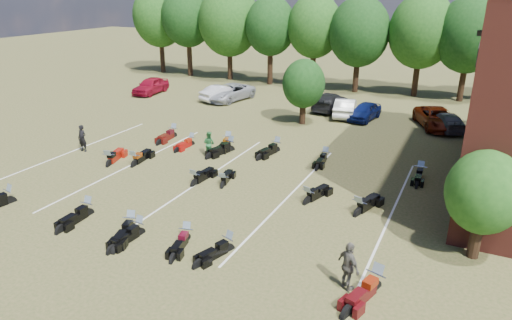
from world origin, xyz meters
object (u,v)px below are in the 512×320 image
Objects in this scene: car_4 at (365,111)px; person_black at (82,138)px; motorcycle_0 at (10,203)px; motorcycle_14 at (174,137)px; motorcycle_3 at (132,230)px; person_green at (209,144)px; person_grey at (349,266)px; motorcycle_7 at (110,165)px; car_0 at (151,86)px.

person_black is at bearing -124.69° from car_4.
motorcycle_0 is 0.98× the size of motorcycle_14.
person_black is 0.72× the size of motorcycle_14.
motorcycle_3 is (-4.84, -21.94, -0.68)m from car_4.
motorcycle_14 is at bearing -127.98° from car_4.
person_grey is (11.35, -9.40, 0.12)m from person_green.
person_green is 0.63× the size of motorcycle_7.
motorcycle_0 is 7.14m from motorcycle_3.
motorcycle_3 is 13.10m from motorcycle_14.
motorcycle_0 is (-16.59, -0.60, -0.91)m from person_grey.
motorcycle_0 is (9.20, -22.65, -0.78)m from car_0.
person_black is at bearing 119.42° from motorcycle_0.
car_0 reaches higher than motorcycle_14.
car_4 is at bearing -141.09° from motorcycle_7.
person_grey is 0.80× the size of motorcycle_3.
car_4 reaches higher than motorcycle_7.
motorcycle_7 is 6.12m from motorcycle_14.
person_grey is at bearing -46.26° from car_0.
car_0 is at bearing 108.03° from motorcycle_3.
motorcycle_3 is 8.36m from motorcycle_7.
car_4 is at bearing -114.02° from person_green.
motorcycle_14 is (-6.10, 11.59, 0.00)m from motorcycle_3.
motorcycle_3 is at bearing -93.85° from car_4.
car_0 is 16.90m from person_black.
car_0 is 2.53× the size of person_grey.
car_0 reaches higher than motorcycle_7.
car_0 is at bearing -75.98° from motorcycle_7.
motorcycle_7 reaches higher than motorcycle_0.
motorcycle_7 reaches higher than motorcycle_3.
car_4 is 1.68× the size of motorcycle_0.
motorcycle_0 is at bearing -72.70° from person_black.
car_4 is at bearing 45.43° from person_black.
car_0 reaches higher than car_4.
car_0 is 14.73m from motorcycle_14.
motorcycle_0 is 0.95× the size of motorcycle_7.
motorcycle_0 is 12.13m from motorcycle_14.
person_grey is at bearing -38.84° from motorcycle_14.
person_grey is 16.62m from motorcycle_0.
person_green is 0.69× the size of motorcycle_3.
person_black reaches higher than motorcycle_3.
person_grey is (19.00, -6.57, 0.04)m from person_black.
person_grey is at bearing 12.90° from motorcycle_0.
person_grey reaches higher than person_black.
car_4 is 2.19× the size of person_grey.
person_green is 4.76m from motorcycle_14.
car_0 is 33.93m from person_grey.
motorcycle_3 is at bearing 38.05° from person_grey.
motorcycle_14 is (-15.56, 11.49, -0.91)m from person_grey.
motorcycle_0 is at bearing 65.23° from motorcycle_7.
car_0 is 27.53m from motorcycle_3.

